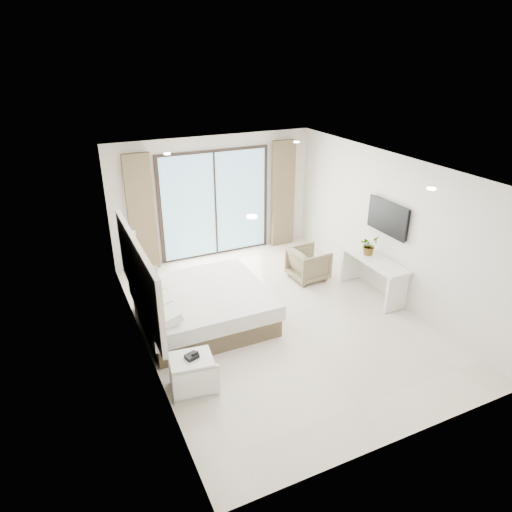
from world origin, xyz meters
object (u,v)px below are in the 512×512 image
(nightstand, at_px, (192,374))
(console_desk, at_px, (373,268))
(bed, at_px, (202,306))
(armchair, at_px, (308,262))

(nightstand, bearing_deg, console_desk, 23.59)
(bed, relative_size, nightstand, 3.34)
(console_desk, distance_m, armchair, 1.35)
(nightstand, distance_m, armchair, 3.93)
(nightstand, bearing_deg, bed, 73.82)
(armchair, bearing_deg, bed, 102.18)
(bed, relative_size, console_desk, 1.40)
(nightstand, height_order, console_desk, console_desk)
(armchair, bearing_deg, nightstand, 122.41)
(bed, distance_m, nightstand, 1.73)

